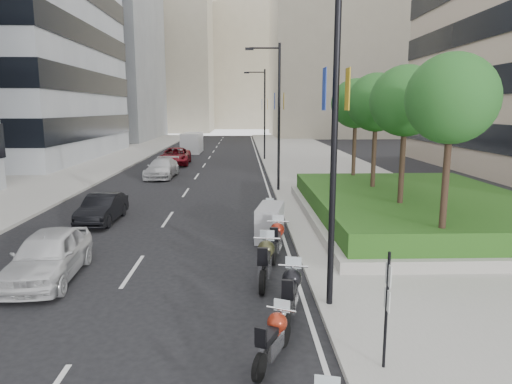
{
  "coord_description": "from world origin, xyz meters",
  "views": [
    {
      "loc": [
        2.05,
        -10.1,
        5.13
      ],
      "look_at": [
        2.57,
        7.07,
        2.0
      ],
      "focal_mm": 32.0,
      "sensor_mm": 36.0,
      "label": 1
    }
  ],
  "objects_px": {
    "lamp_post_2": "(263,110)",
    "motorcycle_2": "(291,293)",
    "motorcycle_6": "(269,214)",
    "car_a": "(48,255)",
    "motorcycle_3": "(265,261)",
    "motorcycle_4": "(276,239)",
    "car_c": "(162,168)",
    "motorcycle_5": "(270,222)",
    "lamp_post_0": "(329,112)",
    "car_d": "(175,156)",
    "delivery_van": "(192,144)",
    "parking_sign": "(387,304)",
    "motorcycle_1": "(273,338)",
    "car_b": "(102,208)",
    "lamp_post_1": "(276,110)"
  },
  "relations": [
    {
      "from": "lamp_post_2",
      "to": "motorcycle_2",
      "type": "distance_m",
      "value": 35.68
    },
    {
      "from": "motorcycle_6",
      "to": "car_a",
      "type": "distance_m",
      "value": 9.48
    },
    {
      "from": "motorcycle_3",
      "to": "lamp_post_2",
      "type": "bearing_deg",
      "value": 5.6
    },
    {
      "from": "motorcycle_4",
      "to": "car_c",
      "type": "relative_size",
      "value": 0.47
    },
    {
      "from": "motorcycle_5",
      "to": "lamp_post_0",
      "type": "bearing_deg",
      "value": -160.26
    },
    {
      "from": "lamp_post_2",
      "to": "car_d",
      "type": "distance_m",
      "value": 9.99
    },
    {
      "from": "lamp_post_0",
      "to": "motorcycle_6",
      "type": "xyz_separation_m",
      "value": [
        -0.93,
        8.67,
        -4.54
      ]
    },
    {
      "from": "motorcycle_3",
      "to": "motorcycle_4",
      "type": "distance_m",
      "value": 2.45
    },
    {
      "from": "lamp_post_2",
      "to": "motorcycle_5",
      "type": "distance_m",
      "value": 28.83
    },
    {
      "from": "delivery_van",
      "to": "motorcycle_2",
      "type": "bearing_deg",
      "value": -79.78
    },
    {
      "from": "parking_sign",
      "to": "motorcycle_3",
      "type": "bearing_deg",
      "value": 112.95
    },
    {
      "from": "lamp_post_2",
      "to": "motorcycle_1",
      "type": "relative_size",
      "value": 4.91
    },
    {
      "from": "lamp_post_0",
      "to": "motorcycle_5",
      "type": "distance_m",
      "value": 7.92
    },
    {
      "from": "lamp_post_2",
      "to": "motorcycle_5",
      "type": "xyz_separation_m",
      "value": [
        -1.0,
        -28.48,
        -4.38
      ]
    },
    {
      "from": "lamp_post_2",
      "to": "motorcycle_6",
      "type": "distance_m",
      "value": 26.73
    },
    {
      "from": "motorcycle_1",
      "to": "motorcycle_2",
      "type": "bearing_deg",
      "value": 9.46
    },
    {
      "from": "lamp_post_2",
      "to": "delivery_van",
      "type": "bearing_deg",
      "value": 133.59
    },
    {
      "from": "parking_sign",
      "to": "car_c",
      "type": "distance_m",
      "value": 27.89
    },
    {
      "from": "lamp_post_0",
      "to": "lamp_post_2",
      "type": "xyz_separation_m",
      "value": [
        0.0,
        35.0,
        0.0
      ]
    },
    {
      "from": "motorcycle_3",
      "to": "car_d",
      "type": "height_order",
      "value": "car_d"
    },
    {
      "from": "motorcycle_5",
      "to": "delivery_van",
      "type": "distance_m",
      "value": 37.66
    },
    {
      "from": "lamp_post_0",
      "to": "car_a",
      "type": "relative_size",
      "value": 2.03
    },
    {
      "from": "motorcycle_5",
      "to": "car_d",
      "type": "xyz_separation_m",
      "value": [
        -7.38,
        25.12,
        0.11
      ]
    },
    {
      "from": "lamp_post_0",
      "to": "motorcycle_1",
      "type": "xyz_separation_m",
      "value": [
        -1.47,
        -2.48,
        -4.54
      ]
    },
    {
      "from": "car_c",
      "to": "car_d",
      "type": "distance_m",
      "value": 8.21
    },
    {
      "from": "car_b",
      "to": "car_c",
      "type": "bearing_deg",
      "value": 90.45
    },
    {
      "from": "lamp_post_2",
      "to": "motorcycle_5",
      "type": "height_order",
      "value": "lamp_post_2"
    },
    {
      "from": "parking_sign",
      "to": "car_b",
      "type": "bearing_deg",
      "value": 126.27
    },
    {
      "from": "motorcycle_3",
      "to": "delivery_van",
      "type": "bearing_deg",
      "value": 17.18
    },
    {
      "from": "car_a",
      "to": "car_c",
      "type": "relative_size",
      "value": 0.9
    },
    {
      "from": "motorcycle_1",
      "to": "car_c",
      "type": "bearing_deg",
      "value": 39.41
    },
    {
      "from": "lamp_post_0",
      "to": "lamp_post_1",
      "type": "height_order",
      "value": "same"
    },
    {
      "from": "lamp_post_1",
      "to": "parking_sign",
      "type": "height_order",
      "value": "lamp_post_1"
    },
    {
      "from": "motorcycle_2",
      "to": "motorcycle_4",
      "type": "bearing_deg",
      "value": 12.14
    },
    {
      "from": "motorcycle_5",
      "to": "motorcycle_6",
      "type": "bearing_deg",
      "value": 9.1
    },
    {
      "from": "lamp_post_1",
      "to": "motorcycle_2",
      "type": "bearing_deg",
      "value": -92.95
    },
    {
      "from": "lamp_post_0",
      "to": "delivery_van",
      "type": "xyz_separation_m",
      "value": [
        -8.1,
        43.51,
        -3.97
      ]
    },
    {
      "from": "parking_sign",
      "to": "motorcycle_2",
      "type": "bearing_deg",
      "value": 120.71
    },
    {
      "from": "motorcycle_5",
      "to": "car_b",
      "type": "height_order",
      "value": "motorcycle_5"
    },
    {
      "from": "lamp_post_0",
      "to": "motorcycle_5",
      "type": "xyz_separation_m",
      "value": [
        -1.0,
        6.52,
        -4.38
      ]
    },
    {
      "from": "car_d",
      "to": "delivery_van",
      "type": "distance_m",
      "value": 11.88
    },
    {
      "from": "motorcycle_2",
      "to": "car_a",
      "type": "distance_m",
      "value": 7.63
    },
    {
      "from": "car_b",
      "to": "car_d",
      "type": "height_order",
      "value": "car_d"
    },
    {
      "from": "lamp_post_0",
      "to": "delivery_van",
      "type": "bearing_deg",
      "value": 100.55
    },
    {
      "from": "lamp_post_2",
      "to": "parking_sign",
      "type": "xyz_separation_m",
      "value": [
        0.66,
        -38.0,
        -3.61
      ]
    },
    {
      "from": "car_b",
      "to": "motorcycle_1",
      "type": "bearing_deg",
      "value": -57.71
    },
    {
      "from": "lamp_post_2",
      "to": "car_c",
      "type": "xyz_separation_m",
      "value": [
        -8.2,
        -11.57,
        -4.35
      ]
    },
    {
      "from": "motorcycle_6",
      "to": "car_d",
      "type": "relative_size",
      "value": 0.35
    },
    {
      "from": "car_a",
      "to": "motorcycle_3",
      "type": "bearing_deg",
      "value": -7.55
    },
    {
      "from": "motorcycle_6",
      "to": "motorcycle_5",
      "type": "bearing_deg",
      "value": -173.46
    }
  ]
}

